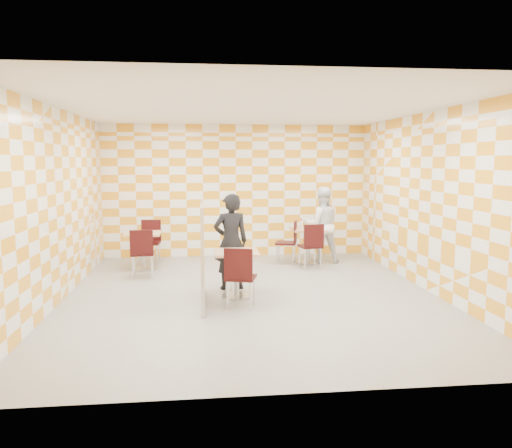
# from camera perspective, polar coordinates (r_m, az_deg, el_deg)

# --- Properties ---
(room_shell) EXTENTS (7.00, 7.00, 7.00)m
(room_shell) POSITION_cam_1_polar(r_m,az_deg,el_deg) (8.50, -0.92, 2.62)
(room_shell) COLOR #999993
(room_shell) RESTS_ON ground
(main_table) EXTENTS (0.70, 0.70, 0.75)m
(main_table) POSITION_cam_1_polar(r_m,az_deg,el_deg) (8.02, -2.23, -4.82)
(main_table) COLOR tan
(main_table) RESTS_ON ground
(second_table) EXTENTS (0.70, 0.70, 0.75)m
(second_table) POSITION_cam_1_polar(r_m,az_deg,el_deg) (10.73, 5.97, -1.78)
(second_table) COLOR tan
(second_table) RESTS_ON ground
(empty_table) EXTENTS (0.70, 0.70, 0.75)m
(empty_table) POSITION_cam_1_polar(r_m,az_deg,el_deg) (10.32, -12.75, -2.29)
(empty_table) COLOR tan
(empty_table) RESTS_ON ground
(chair_main_front) EXTENTS (0.52, 0.53, 0.92)m
(chair_main_front) POSITION_cam_1_polar(r_m,az_deg,el_deg) (7.38, -1.87, -5.59)
(chair_main_front) COLOR black
(chair_main_front) RESTS_ON ground
(chair_second_front) EXTENTS (0.48, 0.49, 0.92)m
(chair_second_front) POSITION_cam_1_polar(r_m,az_deg,el_deg) (10.15, 6.40, -2.11)
(chair_second_front) COLOR black
(chair_second_front) RESTS_ON ground
(chair_second_side) EXTENTS (0.53, 0.52, 0.92)m
(chair_second_side) POSITION_cam_1_polar(r_m,az_deg,el_deg) (10.60, 3.95, -1.68)
(chair_second_side) COLOR black
(chair_second_side) RESTS_ON ground
(chair_empty_near) EXTENTS (0.44, 0.45, 0.92)m
(chair_empty_near) POSITION_cam_1_polar(r_m,az_deg,el_deg) (9.53, -12.90, -2.85)
(chair_empty_near) COLOR black
(chair_empty_near) RESTS_ON ground
(chair_empty_far) EXTENTS (0.45, 0.46, 0.92)m
(chair_empty_far) POSITION_cam_1_polar(r_m,az_deg,el_deg) (10.91, -11.96, -1.57)
(chair_empty_far) COLOR black
(chair_empty_far) RESTS_ON ground
(partition) EXTENTS (0.08, 1.38, 1.55)m
(partition) POSITION_cam_1_polar(r_m,az_deg,el_deg) (7.57, -6.15, -3.41)
(partition) COLOR white
(partition) RESTS_ON ground
(man_dark) EXTENTS (0.65, 0.49, 1.64)m
(man_dark) POSITION_cam_1_polar(r_m,az_deg,el_deg) (8.49, -2.89, -2.03)
(man_dark) COLOR black
(man_dark) RESTS_ON ground
(man_white) EXTENTS (0.81, 0.64, 1.63)m
(man_white) POSITION_cam_1_polar(r_m,az_deg,el_deg) (10.81, 7.53, -0.09)
(man_white) COLOR white
(man_white) RESTS_ON ground
(pizza_on_foil) EXTENTS (0.40, 0.40, 0.04)m
(pizza_on_foil) POSITION_cam_1_polar(r_m,az_deg,el_deg) (7.96, -2.23, -3.02)
(pizza_on_foil) COLOR silver
(pizza_on_foil) RESTS_ON main_table
(sport_bottle) EXTENTS (0.06, 0.06, 0.20)m
(sport_bottle) POSITION_cam_1_polar(r_m,az_deg,el_deg) (10.79, 5.19, 0.04)
(sport_bottle) COLOR white
(sport_bottle) RESTS_ON second_table
(soda_bottle) EXTENTS (0.07, 0.07, 0.23)m
(soda_bottle) POSITION_cam_1_polar(r_m,az_deg,el_deg) (10.80, 6.82, 0.10)
(soda_bottle) COLOR black
(soda_bottle) RESTS_ON second_table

